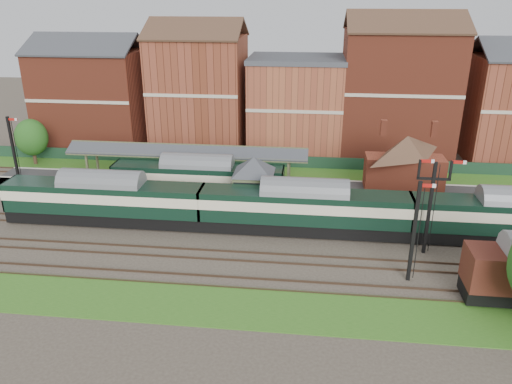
# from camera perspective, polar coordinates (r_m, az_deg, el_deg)

# --- Properties ---
(ground) EXTENTS (160.00, 160.00, 0.00)m
(ground) POSITION_cam_1_polar(r_m,az_deg,el_deg) (45.59, 3.03, -4.58)
(ground) COLOR #473D33
(ground) RESTS_ON ground
(grass_back) EXTENTS (90.00, 4.50, 0.06)m
(grass_back) POSITION_cam_1_polar(r_m,az_deg,el_deg) (60.30, 4.03, 2.22)
(grass_back) COLOR #2D6619
(grass_back) RESTS_ON ground
(grass_front) EXTENTS (90.00, 5.00, 0.06)m
(grass_front) POSITION_cam_1_polar(r_m,az_deg,el_deg) (35.26, 1.72, -13.23)
(grass_front) COLOR #2D6619
(grass_front) RESTS_ON ground
(fence) EXTENTS (90.00, 0.12, 1.50)m
(fence) POSITION_cam_1_polar(r_m,az_deg,el_deg) (61.96, 4.14, 3.47)
(fence) COLOR #193823
(fence) RESTS_ON ground
(platform) EXTENTS (55.00, 3.40, 1.00)m
(platform) POSITION_cam_1_polar(r_m,az_deg,el_deg) (54.73, -1.52, 0.69)
(platform) COLOR #2D2D2D
(platform) RESTS_ON ground
(signal_box) EXTENTS (5.40, 5.40, 6.00)m
(signal_box) POSITION_cam_1_polar(r_m,az_deg,el_deg) (47.50, -0.25, 0.79)
(signal_box) COLOR #627C58
(signal_box) RESTS_ON ground
(brick_hut) EXTENTS (3.20, 2.64, 2.94)m
(brick_hut) POSITION_cam_1_polar(r_m,az_deg,el_deg) (48.05, 9.28, -1.83)
(brick_hut) COLOR brown
(brick_hut) RESTS_ON ground
(station_building) EXTENTS (8.10, 8.10, 5.90)m
(station_building) POSITION_cam_1_polar(r_m,az_deg,el_deg) (53.96, 16.66, 3.33)
(station_building) COLOR brown
(station_building) RESTS_ON platform
(canopy) EXTENTS (26.00, 3.89, 4.08)m
(canopy) POSITION_cam_1_polar(r_m,az_deg,el_deg) (54.53, -7.84, 4.95)
(canopy) COLOR #515837
(canopy) RESTS_ON platform
(semaphore_bracket) EXTENTS (3.60, 0.25, 8.18)m
(semaphore_bracket) POSITION_cam_1_polar(r_m,az_deg,el_deg) (42.47, 19.36, -1.06)
(semaphore_bracket) COLOR black
(semaphore_bracket) RESTS_ON ground
(semaphore_platform_end) EXTENTS (1.23, 0.25, 8.00)m
(semaphore_platform_end) POSITION_cam_1_polar(r_m,az_deg,el_deg) (60.64, -25.95, 4.23)
(semaphore_platform_end) COLOR black
(semaphore_platform_end) RESTS_ON ground
(semaphore_siding) EXTENTS (1.23, 0.25, 8.00)m
(semaphore_siding) POSITION_cam_1_polar(r_m,az_deg,el_deg) (38.21, 17.66, -4.22)
(semaphore_siding) COLOR black
(semaphore_siding) RESTS_ON ground
(town_backdrop) EXTENTS (69.00, 10.00, 16.00)m
(town_backdrop) POSITION_cam_1_polar(r_m,az_deg,el_deg) (67.12, 4.42, 10.43)
(town_backdrop) COLOR brown
(town_backdrop) RESTS_ON ground
(dmu_train) EXTENTS (55.58, 2.92, 4.27)m
(dmu_train) POSITION_cam_1_polar(r_m,az_deg,el_deg) (44.48, 5.50, -1.81)
(dmu_train) COLOR black
(dmu_train) RESTS_ON ground
(platform_railcar) EXTENTS (17.71, 2.79, 4.08)m
(platform_railcar) POSITION_cam_1_polar(r_m,az_deg,el_deg) (51.82, -6.63, 1.53)
(platform_railcar) COLOR black
(platform_railcar) RESTS_ON ground
(tree_back) EXTENTS (3.96, 3.96, 5.79)m
(tree_back) POSITION_cam_1_polar(r_m,az_deg,el_deg) (68.23, -24.29, 5.71)
(tree_back) COLOR #382619
(tree_back) RESTS_ON ground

